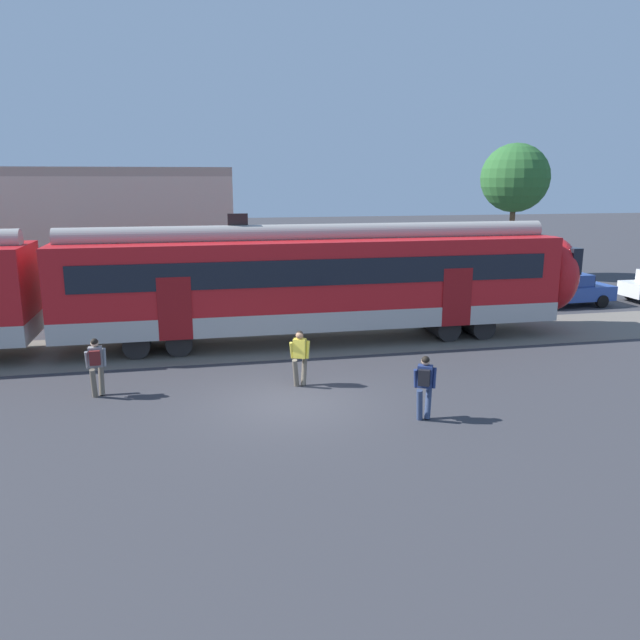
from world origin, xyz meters
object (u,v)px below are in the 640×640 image
(pedestrian_navy, at_px, (425,382))
(parked_car_blue, at_px, (569,290))
(pedestrian_yellow, at_px, (300,353))
(pedestrian_grey, at_px, (96,362))
(commuter_train, at_px, (67,290))

(pedestrian_navy, height_order, parked_car_blue, pedestrian_navy)
(pedestrian_yellow, bearing_deg, parked_car_blue, 31.49)
(pedestrian_grey, xyz_separation_m, pedestrian_navy, (8.23, -3.49, 0.00))
(pedestrian_yellow, distance_m, parked_car_blue, 16.99)
(pedestrian_grey, xyz_separation_m, pedestrian_yellow, (5.66, -0.25, 0.00))
(commuter_train, xyz_separation_m, pedestrian_navy, (9.69, -8.16, -1.26))
(commuter_train, bearing_deg, pedestrian_navy, -40.08)
(pedestrian_grey, bearing_deg, pedestrian_yellow, -2.52)
(commuter_train, xyz_separation_m, pedestrian_grey, (1.46, -4.67, -1.26))
(pedestrian_yellow, bearing_deg, pedestrian_grey, 177.48)
(pedestrian_yellow, distance_m, pedestrian_navy, 4.13)
(commuter_train, xyz_separation_m, parked_car_blue, (21.61, 3.96, -1.47))
(pedestrian_navy, bearing_deg, pedestrian_grey, 157.04)
(pedestrian_navy, xyz_separation_m, parked_car_blue, (11.92, 12.11, -0.21))
(commuter_train, distance_m, pedestrian_yellow, 8.75)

